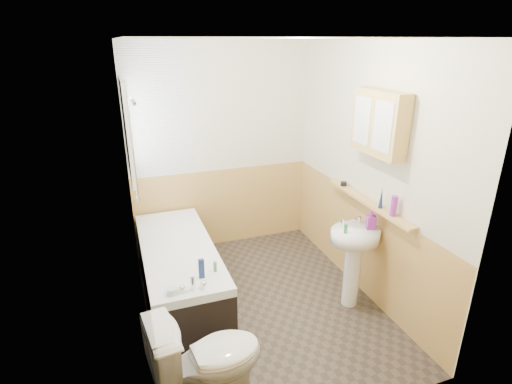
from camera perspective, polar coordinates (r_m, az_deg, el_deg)
floor at (r=4.18m, az=0.71°, el=-15.61°), size 2.80×2.80×0.00m
ceiling at (r=3.36m, az=0.92°, el=21.11°), size 2.80×2.80×0.00m
wall_back at (r=4.87m, az=-4.99°, el=6.10°), size 2.20×0.02×2.50m
wall_front at (r=2.44m, az=12.57°, el=-10.19°), size 2.20×0.02×2.50m
wall_left at (r=3.39m, az=-17.12°, el=-1.51°), size 0.02×2.80×2.50m
wall_right at (r=4.08m, az=15.59°, el=2.46°), size 0.02×2.80×2.50m
wainscot_right at (r=4.36m, az=14.40°, el=-6.96°), size 0.01×2.80×1.00m
wainscot_front at (r=2.90m, az=11.08°, el=-22.79°), size 2.20×0.01×1.00m
wainscot_back at (r=5.09m, az=-4.67°, el=-2.15°), size 2.20×0.01×1.00m
tile_cladding_left at (r=3.39m, az=-16.75°, el=-1.47°), size 0.01×2.80×2.50m
tile_return_back at (r=4.62m, az=-14.01°, el=11.11°), size 0.75×0.01×1.50m
window at (r=4.19m, az=-17.84°, el=8.37°), size 0.03×0.79×0.99m
bathtub at (r=4.24m, az=-10.90°, el=-10.75°), size 0.70×1.80×0.70m
shower_riser at (r=3.81m, az=-17.26°, el=8.00°), size 0.10×0.08×1.14m
toilet at (r=3.04m, az=-6.91°, el=-22.82°), size 0.85×0.53×0.78m
sink at (r=3.98m, az=13.80°, el=-8.25°), size 0.48×0.39×0.94m
pine_shelf at (r=4.00m, az=15.69°, el=-1.39°), size 0.10×1.30×0.03m
medicine_cabinet at (r=3.71m, az=17.21°, el=9.40°), size 0.16×0.63×0.57m
foam_can at (r=3.69m, az=19.10°, el=-1.89°), size 0.06×0.06×0.18m
green_bottle at (r=3.82m, az=17.47°, el=-0.82°), size 0.05×0.05×0.20m
black_jar at (r=4.34m, az=12.42°, el=1.16°), size 0.07×0.07×0.04m
soap_bottle at (r=3.91m, az=16.06°, el=-4.44°), size 0.14×0.20×0.09m
clear_bottle at (r=3.75m, az=12.69°, el=-5.12°), size 0.04×0.04×0.09m
blue_gel at (r=3.53m, az=-7.81°, el=-10.79°), size 0.05×0.03×0.18m
cream_jar at (r=3.40m, az=-11.91°, el=-13.64°), size 0.10×0.10×0.06m
orange_bottle at (r=3.62m, az=-5.86°, el=-10.55°), size 0.04×0.04×0.09m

